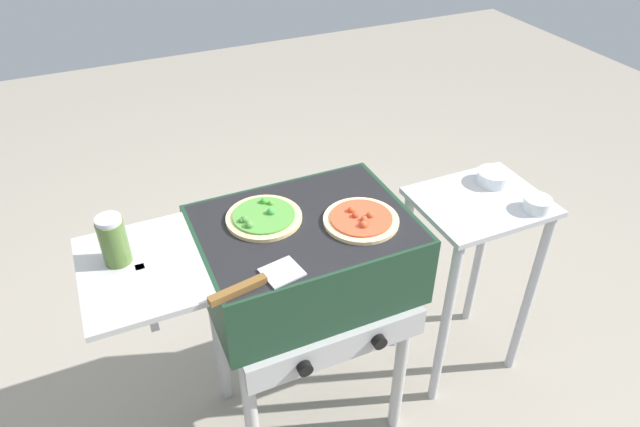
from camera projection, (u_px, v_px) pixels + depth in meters
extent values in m
plane|color=gray|center=(308.00, 408.00, 2.21)|extent=(8.00, 8.00, 0.00)
cube|color=#193823|center=(305.00, 254.00, 1.75)|extent=(0.64, 0.48, 0.24)
cube|color=black|center=(305.00, 224.00, 1.68)|extent=(0.61, 0.46, 0.01)
cube|color=#ACACAC|center=(140.00, 269.00, 1.52)|extent=(0.32, 0.41, 0.02)
cube|color=#ACACAC|center=(148.00, 299.00, 1.59)|extent=(0.02, 0.02, 0.24)
cube|color=#ACACAC|center=(339.00, 349.00, 1.66)|extent=(0.58, 0.02, 0.10)
cylinder|color=black|center=(305.00, 369.00, 1.60)|extent=(0.04, 0.02, 0.04)
cylinder|color=black|center=(379.00, 342.00, 1.68)|extent=(0.04, 0.02, 0.04)
cylinder|color=#ACACAC|center=(252.00, 422.00, 1.78)|extent=(0.04, 0.04, 0.66)
cylinder|color=#ACACAC|center=(400.00, 365.00, 1.96)|extent=(0.04, 0.04, 0.66)
cylinder|color=#ACACAC|center=(219.00, 337.00, 2.06)|extent=(0.04, 0.04, 0.66)
cylinder|color=#ACACAC|center=(351.00, 295.00, 2.24)|extent=(0.04, 0.04, 0.66)
cylinder|color=beige|center=(361.00, 220.00, 1.68)|extent=(0.23, 0.23, 0.01)
cylinder|color=#D14C2D|center=(361.00, 218.00, 1.67)|extent=(0.19, 0.19, 0.01)
sphere|color=#C54A28|center=(364.00, 225.00, 1.63)|extent=(0.03, 0.03, 0.03)
sphere|color=#B03C28|center=(355.00, 216.00, 1.67)|extent=(0.02, 0.02, 0.02)
sphere|color=#BB4C2D|center=(364.00, 219.00, 1.66)|extent=(0.02, 0.02, 0.02)
sphere|color=#B33E26|center=(365.00, 222.00, 1.64)|extent=(0.02, 0.02, 0.02)
sphere|color=#9F4C29|center=(370.00, 215.00, 1.67)|extent=(0.02, 0.02, 0.02)
sphere|color=#E04C24|center=(351.00, 210.00, 1.69)|extent=(0.02, 0.02, 0.02)
cylinder|color=#E0C17F|center=(264.00, 218.00, 1.69)|extent=(0.23, 0.23, 0.01)
cylinder|color=#4C8C38|center=(264.00, 215.00, 1.68)|extent=(0.19, 0.19, 0.01)
sphere|color=#3B8F3D|center=(271.00, 212.00, 1.68)|extent=(0.03, 0.03, 0.03)
sphere|color=#508A3A|center=(242.00, 221.00, 1.65)|extent=(0.02, 0.02, 0.02)
sphere|color=#4E893D|center=(249.00, 225.00, 1.63)|extent=(0.02, 0.02, 0.02)
sphere|color=green|center=(264.00, 201.00, 1.73)|extent=(0.02, 0.02, 0.02)
sphere|color=#549934|center=(271.00, 203.00, 1.72)|extent=(0.02, 0.02, 0.02)
sphere|color=#437E37|center=(244.00, 220.00, 1.65)|extent=(0.02, 0.02, 0.02)
cylinder|color=#4C6B2D|center=(114.00, 242.00, 1.50)|extent=(0.07, 0.07, 0.13)
cylinder|color=silver|center=(108.00, 220.00, 1.46)|extent=(0.07, 0.07, 0.01)
cube|color=#B7BABF|center=(282.00, 272.00, 1.50)|extent=(0.11, 0.11, 0.01)
cube|color=brown|center=(238.00, 290.00, 1.43)|extent=(0.16, 0.05, 0.02)
cube|color=#B2B2B7|center=(481.00, 202.00, 1.96)|extent=(0.44, 0.36, 0.02)
cylinder|color=#B2B2B7|center=(444.00, 328.00, 2.02)|extent=(0.04, 0.04, 0.78)
cylinder|color=#B2B2B7|center=(529.00, 297.00, 2.15)|extent=(0.04, 0.04, 0.78)
cylinder|color=#B2B2B7|center=(401.00, 276.00, 2.24)|extent=(0.04, 0.04, 0.78)
cylinder|color=#B2B2B7|center=(480.00, 251.00, 2.37)|extent=(0.04, 0.04, 0.78)
cylinder|color=silver|center=(494.00, 177.00, 2.03)|extent=(0.12, 0.12, 0.04)
cylinder|color=#4C7533|center=(493.00, 179.00, 2.03)|extent=(0.10, 0.10, 0.02)
cylinder|color=silver|center=(537.00, 204.00, 1.89)|extent=(0.09, 0.09, 0.04)
cylinder|color=#996B47|center=(537.00, 206.00, 1.90)|extent=(0.08, 0.08, 0.02)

